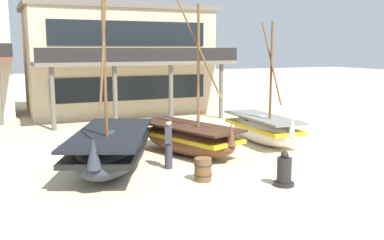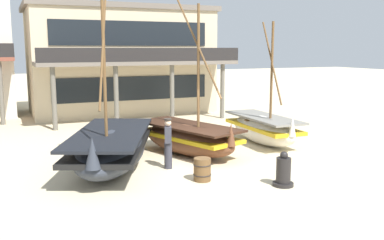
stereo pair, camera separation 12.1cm
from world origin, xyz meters
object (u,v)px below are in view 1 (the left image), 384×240
Objects in this scene: fishing_boat_centre_large at (111,149)px; capstan_winch at (284,172)px; fisherman_by_hull at (168,144)px; wooden_barrel at (203,169)px; fishing_boat_near_left at (263,128)px; fishing_boat_far_right at (188,138)px; harbor_building_main at (118,60)px.

fishing_boat_centre_large is 6.17× the size of capstan_winch.
wooden_barrel is at bearing -74.52° from fisherman_by_hull.
fishing_boat_near_left is at bearing 21.54° from fisherman_by_hull.
fisherman_by_hull is 2.41× the size of wooden_barrel.
wooden_barrel is (-4.53, -3.65, -0.30)m from fishing_boat_near_left.
fishing_boat_centre_large is (-6.73, -1.24, 0.05)m from fishing_boat_near_left.
capstan_winch is 2.40m from wooden_barrel.
fishing_boat_far_right reaches higher than wooden_barrel.
fishing_boat_centre_large is 3.77× the size of fisherman_by_hull.
fishing_boat_far_right is 0.52× the size of harbor_building_main.
wooden_barrel is at bearing 144.42° from capstan_winch.
fishing_boat_centre_large is 0.57× the size of harbor_building_main.
fisherman_by_hull is (-4.99, -1.97, 0.19)m from fishing_boat_near_left.
fishing_boat_centre_large is at bearing 157.29° from fisherman_by_hull.
fishing_boat_far_right reaches higher than fishing_boat_near_left.
fishing_boat_far_right is at bearing -172.95° from fishing_boat_near_left.
harbor_building_main reaches higher than capstan_winch.
fisherman_by_hull is at bearing -22.71° from fishing_boat_centre_large.
harbor_building_main reaches higher than fishing_boat_centre_large.
fishing_boat_centre_large reaches higher than fishing_boat_near_left.
wooden_barrel is at bearing -47.47° from fishing_boat_centre_large.
fishing_boat_near_left is 5.37m from fisherman_by_hull.
harbor_building_main is at bearing 82.02° from fisherman_by_hull.
harbor_building_main is (0.55, 12.27, 2.61)m from fishing_boat_far_right.
fisherman_by_hull is 3.93m from capstan_winch.
wooden_barrel is (-0.91, -3.20, -0.28)m from fishing_boat_far_right.
fishing_boat_near_left reaches higher than wooden_barrel.
capstan_winch is 1.47× the size of wooden_barrel.
capstan_winch is (1.03, -4.59, -0.22)m from fishing_boat_far_right.
fishing_boat_centre_large is 9.07× the size of wooden_barrel.
harbor_building_main is at bearing 104.50° from fishing_boat_near_left.
fishing_boat_centre_large reaches higher than capstan_winch.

